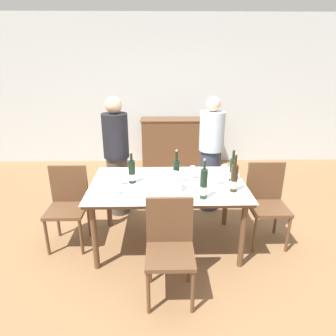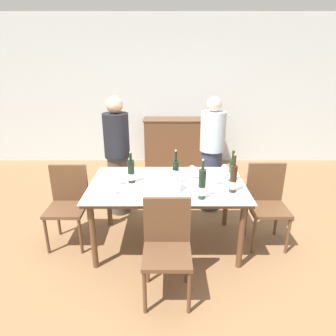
{
  "view_description": "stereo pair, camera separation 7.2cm",
  "coord_description": "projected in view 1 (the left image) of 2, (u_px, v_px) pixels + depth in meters",
  "views": [
    {
      "loc": [
        -0.06,
        -2.97,
        2.06
      ],
      "look_at": [
        0.0,
        0.0,
        0.94
      ],
      "focal_mm": 32.0,
      "sensor_mm": 36.0,
      "label": 1
    },
    {
      "loc": [
        0.01,
        -2.97,
        2.06
      ],
      "look_at": [
        0.0,
        0.0,
        0.94
      ],
      "focal_mm": 32.0,
      "sensor_mm": 36.0,
      "label": 2
    }
  ],
  "objects": [
    {
      "name": "wine_bottle_1",
      "position": [
        176.0,
        173.0,
        3.19
      ],
      "size": [
        0.07,
        0.07,
        0.38
      ],
      "color": "black",
      "rests_on": "dining_table"
    },
    {
      "name": "wine_glass_2",
      "position": [
        218.0,
        175.0,
        3.18
      ],
      "size": [
        0.09,
        0.09,
        0.16
      ],
      "color": "white",
      "rests_on": "dining_table"
    },
    {
      "name": "wine_glass_0",
      "position": [
        120.0,
        177.0,
        3.17
      ],
      "size": [
        0.08,
        0.08,
        0.14
      ],
      "color": "white",
      "rests_on": "dining_table"
    },
    {
      "name": "dining_table",
      "position": [
        168.0,
        189.0,
        3.26
      ],
      "size": [
        1.67,
        1.02,
        0.76
      ],
      "color": "brown",
      "rests_on": "ground_plane"
    },
    {
      "name": "chair_right_end",
      "position": [
        266.0,
        198.0,
        3.42
      ],
      "size": [
        0.42,
        0.42,
        0.93
      ],
      "color": "brown",
      "rests_on": "ground_plane"
    },
    {
      "name": "wine_bottle_3",
      "position": [
        204.0,
        185.0,
        2.86
      ],
      "size": [
        0.07,
        0.07,
        0.4
      ],
      "color": "#1E3323",
      "rests_on": "dining_table"
    },
    {
      "name": "ground_plane",
      "position": [
        168.0,
        243.0,
        3.51
      ],
      "size": [
        12.0,
        12.0,
        0.0
      ],
      "primitive_type": "plane",
      "color": "olive"
    },
    {
      "name": "chair_left_end",
      "position": [
        68.0,
        201.0,
        3.38
      ],
      "size": [
        0.42,
        0.42,
        0.91
      ],
      "color": "brown",
      "rests_on": "ground_plane"
    },
    {
      "name": "person_host",
      "position": [
        117.0,
        158.0,
        3.94
      ],
      "size": [
        0.33,
        0.33,
        1.59
      ],
      "color": "#51473D",
      "rests_on": "ground_plane"
    },
    {
      "name": "back_wall",
      "position": [
        165.0,
        92.0,
        5.83
      ],
      "size": [
        8.0,
        0.1,
        2.8
      ],
      "color": "silver",
      "rests_on": "ground_plane"
    },
    {
      "name": "wine_glass_3",
      "position": [
        193.0,
        170.0,
        3.32
      ],
      "size": [
        0.09,
        0.09,
        0.16
      ],
      "color": "white",
      "rests_on": "dining_table"
    },
    {
      "name": "chair_near_front",
      "position": [
        170.0,
        242.0,
        2.63
      ],
      "size": [
        0.42,
        0.42,
        0.9
      ],
      "color": "brown",
      "rests_on": "ground_plane"
    },
    {
      "name": "wine_glass_4",
      "position": [
        225.0,
        167.0,
        3.41
      ],
      "size": [
        0.07,
        0.07,
        0.15
      ],
      "color": "white",
      "rests_on": "dining_table"
    },
    {
      "name": "sideboard_cabinet",
      "position": [
        178.0,
        142.0,
        5.9
      ],
      "size": [
        1.45,
        0.46,
        0.93
      ],
      "color": "brown",
      "rests_on": "ground_plane"
    },
    {
      "name": "wine_bottle_4",
      "position": [
        132.0,
        172.0,
        3.22
      ],
      "size": [
        0.08,
        0.08,
        0.35
      ],
      "color": "black",
      "rests_on": "dining_table"
    },
    {
      "name": "person_guest_left",
      "position": [
        211.0,
        156.0,
        4.06
      ],
      "size": [
        0.33,
        0.33,
        1.58
      ],
      "color": "#383F56",
      "rests_on": "ground_plane"
    },
    {
      "name": "wine_bottle_2",
      "position": [
        234.0,
        179.0,
        3.01
      ],
      "size": [
        0.07,
        0.07,
        0.41
      ],
      "color": "#332314",
      "rests_on": "dining_table"
    },
    {
      "name": "ice_bucket",
      "position": [
        172.0,
        182.0,
        3.04
      ],
      "size": [
        0.2,
        0.2,
        0.18
      ],
      "color": "white",
      "rests_on": "dining_table"
    },
    {
      "name": "wine_glass_1",
      "position": [
        114.0,
        185.0,
        2.93
      ],
      "size": [
        0.08,
        0.08,
        0.15
      ],
      "color": "white",
      "rests_on": "dining_table"
    },
    {
      "name": "wine_bottle_0",
      "position": [
        232.0,
        170.0,
        3.27
      ],
      "size": [
        0.07,
        0.07,
        0.35
      ],
      "color": "black",
      "rests_on": "dining_table"
    }
  ]
}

